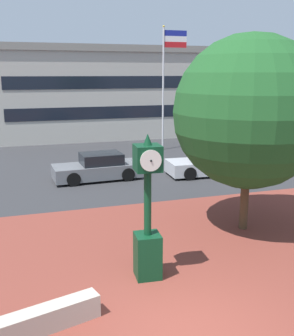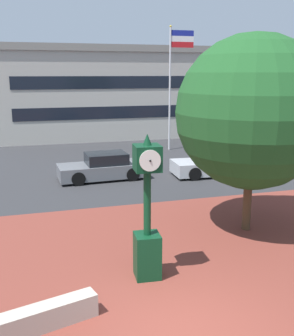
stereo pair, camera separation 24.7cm
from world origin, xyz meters
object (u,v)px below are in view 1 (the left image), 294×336
object	(u,v)px
plaza_tree	(254,115)
flagpole_primary	(166,77)
car_street_far	(98,168)
street_clock	(148,219)
car_street_distant	(209,164)
civic_building	(109,90)

from	to	relation	value
plaza_tree	flagpole_primary	size ratio (longest dim) A/B	0.78
car_street_far	flagpole_primary	distance (m)	9.63
street_clock	plaza_tree	distance (m)	5.32
street_clock	car_street_distant	distance (m)	11.03
plaza_tree	civic_building	distance (m)	26.02
plaza_tree	flagpole_primary	bearing A→B (deg)	81.20
plaza_tree	car_street_far	world-z (taller)	plaza_tree
car_street_far	street_clock	bearing A→B (deg)	173.49
plaza_tree	car_street_distant	world-z (taller)	plaza_tree
plaza_tree	street_clock	bearing A→B (deg)	-151.63
plaza_tree	car_street_far	size ratio (longest dim) A/B	1.46
flagpole_primary	civic_building	size ratio (longest dim) A/B	0.39
plaza_tree	car_street_far	distance (m)	8.96
street_clock	car_street_distant	world-z (taller)	street_clock
car_street_distant	flagpole_primary	xyz separation A→B (m)	(0.29, 7.15, 4.23)
plaza_tree	car_street_far	bearing A→B (deg)	115.78
flagpole_primary	car_street_distant	bearing A→B (deg)	-92.34
car_street_distant	car_street_far	bearing A→B (deg)	85.33
plaza_tree	civic_building	world-z (taller)	civic_building
plaza_tree	car_street_distant	bearing A→B (deg)	74.66
street_clock	car_street_far	world-z (taller)	street_clock
street_clock	plaza_tree	bearing A→B (deg)	32.84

